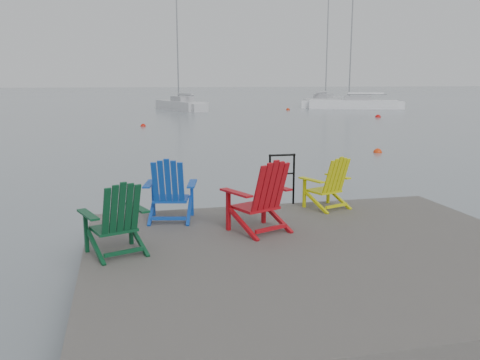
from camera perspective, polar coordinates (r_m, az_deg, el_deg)
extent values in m
plane|color=slate|center=(6.90, 8.92, -11.66)|extent=(400.00, 400.00, 0.00)
cube|color=#312F2C|center=(6.75, 9.02, -8.52)|extent=(6.00, 5.00, 0.20)
cylinder|color=black|center=(8.60, -14.20, -9.32)|extent=(0.26, 0.26, 1.20)
cylinder|color=black|center=(8.94, 3.54, -8.19)|extent=(0.26, 0.26, 1.20)
cylinder|color=black|center=(10.02, 18.60, -6.62)|extent=(0.26, 0.26, 1.20)
cylinder|color=black|center=(8.85, 3.36, 0.00)|extent=(0.04, 0.04, 0.90)
cylinder|color=black|center=(8.98, 6.05, 0.13)|extent=(0.04, 0.04, 0.90)
cylinder|color=black|center=(8.84, 4.76, 2.80)|extent=(0.48, 0.04, 0.04)
cylinder|color=black|center=(8.90, 4.73, 0.70)|extent=(0.44, 0.03, 0.03)
cube|color=#0B3E22|center=(6.66, -13.99, -5.33)|extent=(0.62, 0.59, 0.04)
cube|color=#0B3E22|center=(6.75, -16.89, -5.61)|extent=(0.06, 0.06, 0.53)
cube|color=#0B3E22|center=(6.93, -12.18, -4.94)|extent=(0.06, 0.06, 0.53)
cube|color=#0B3E22|center=(6.49, -16.71, -3.74)|extent=(0.30, 0.58, 0.03)
cube|color=#0B3E22|center=(6.69, -11.45, -3.04)|extent=(0.30, 0.58, 0.03)
cube|color=#0B3E22|center=(6.30, -13.19, -3.26)|extent=(0.52, 0.39, 0.65)
cube|color=#1041AC|center=(8.07, -7.74, -2.11)|extent=(0.61, 0.57, 0.04)
cube|color=#1041AC|center=(8.31, -9.69, -2.09)|extent=(0.06, 0.06, 0.55)
cube|color=#1041AC|center=(8.24, -5.41, -2.10)|extent=(0.06, 0.06, 0.55)
cube|color=#1041AC|center=(8.05, -10.17, -0.42)|extent=(0.25, 0.61, 0.03)
cube|color=#1041AC|center=(7.96, -5.41, -0.41)|extent=(0.25, 0.61, 0.03)
cube|color=#1041AC|center=(7.69, -8.09, -0.26)|extent=(0.53, 0.35, 0.68)
cube|color=#AA0C14|center=(7.41, 1.70, -3.05)|extent=(0.71, 0.68, 0.04)
cube|color=#AA0C14|center=(7.39, -1.32, -3.46)|extent=(0.07, 0.07, 0.59)
cube|color=#AA0C14|center=(7.77, 2.68, -2.72)|extent=(0.07, 0.07, 0.59)
cube|color=#AA0C14|center=(7.12, -0.45, -1.44)|extent=(0.37, 0.64, 0.03)
cube|color=#AA0C14|center=(7.55, 3.94, -0.74)|extent=(0.37, 0.64, 0.03)
cube|color=#AA0C14|center=(7.07, 3.42, -0.83)|extent=(0.58, 0.45, 0.72)
cube|color=#CACD0B|center=(8.85, 9.37, -1.19)|extent=(0.59, 0.56, 0.04)
cube|color=#CACD0B|center=(8.79, 7.24, -1.46)|extent=(0.06, 0.06, 0.50)
cube|color=#CACD0B|center=(9.17, 9.89, -1.02)|extent=(0.06, 0.06, 0.50)
cube|color=#CACD0B|center=(8.58, 8.03, 0.01)|extent=(0.29, 0.55, 0.02)
cube|color=#CACD0B|center=(9.00, 10.90, 0.42)|extent=(0.29, 0.55, 0.02)
cube|color=#CACD0B|center=(8.58, 10.76, 0.42)|extent=(0.49, 0.37, 0.61)
cube|color=silver|center=(47.33, -6.69, 8.14)|extent=(4.10, 7.54, 1.10)
cube|color=#9E9EA3|center=(46.97, -6.52, 8.98)|extent=(1.95, 2.50, 0.55)
cylinder|color=gray|center=(47.68, -7.03, 14.31)|extent=(0.12, 0.12, 9.14)
cube|color=#BABBBF|center=(56.89, 9.44, 8.56)|extent=(6.83, 7.88, 1.10)
cube|color=#9E9EA3|center=(56.46, 9.35, 9.25)|extent=(2.73, 2.90, 0.55)
cylinder|color=gray|center=(57.33, 9.74, 14.32)|extent=(0.12, 0.12, 10.39)
cube|color=white|center=(50.20, 12.57, 8.12)|extent=(8.38, 5.32, 1.10)
cube|color=#9E9EA3|center=(50.18, 13.07, 8.90)|extent=(2.86, 2.38, 0.55)
cylinder|color=gray|center=(50.24, 12.36, 14.63)|extent=(0.12, 0.12, 10.28)
sphere|color=red|center=(19.68, 15.19, 2.99)|extent=(0.32, 0.32, 0.32)
sphere|color=red|center=(30.49, -10.82, 5.94)|extent=(0.32, 0.32, 0.32)
sphere|color=red|center=(38.72, 15.23, 6.81)|extent=(0.41, 0.41, 0.41)
sphere|color=red|center=(46.76, 5.41, 7.83)|extent=(0.36, 0.36, 0.36)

